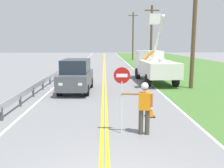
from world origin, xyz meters
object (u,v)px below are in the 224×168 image
(utility_bucket_truck, at_px, (154,64))
(oncoming_suv_nearest, at_px, (76,75))
(utility_pole_mid, at_px, (151,36))
(traffic_cone_lead, at_px, (150,109))
(utility_pole_near, at_px, (194,26))
(flagger_worker, at_px, (144,105))
(utility_pole_far, at_px, (133,35))
(traffic_cone_mid, at_px, (147,98))
(stop_sign_paddle, at_px, (122,85))

(utility_bucket_truck, height_order, oncoming_suv_nearest, utility_bucket_truck)
(utility_pole_mid, relative_size, traffic_cone_lead, 11.00)
(utility_pole_near, bearing_deg, oncoming_suv_nearest, -173.51)
(flagger_worker, height_order, traffic_cone_lead, flagger_worker)
(utility_pole_far, bearing_deg, traffic_cone_mid, -95.30)
(utility_pole_far, height_order, traffic_cone_mid, utility_pole_far)
(flagger_worker, height_order, utility_pole_mid, utility_pole_mid)
(utility_bucket_truck, height_order, utility_pole_near, utility_pole_near)
(utility_pole_near, relative_size, utility_pole_far, 0.93)
(stop_sign_paddle, distance_m, traffic_cone_lead, 2.75)
(utility_bucket_truck, bearing_deg, oncoming_suv_nearest, -144.86)
(utility_pole_far, relative_size, traffic_cone_lead, 12.66)
(stop_sign_paddle, xyz_separation_m, utility_pole_near, (5.49, 8.69, 2.59))
(utility_pole_near, distance_m, utility_pole_far, 30.66)
(traffic_cone_lead, height_order, traffic_cone_mid, same)
(oncoming_suv_nearest, height_order, utility_pole_mid, utility_pole_mid)
(oncoming_suv_nearest, height_order, utility_pole_near, utility_pole_near)
(flagger_worker, xyz_separation_m, utility_pole_near, (4.73, 8.80, 3.26))
(oncoming_suv_nearest, bearing_deg, flagger_worker, -67.95)
(utility_bucket_truck, height_order, utility_pole_far, utility_pole_far)
(oncoming_suv_nearest, relative_size, traffic_cone_mid, 6.66)
(utility_pole_near, xyz_separation_m, utility_pole_mid, (-0.24, 14.16, -0.27))
(traffic_cone_mid, bearing_deg, traffic_cone_lead, -95.91)
(flagger_worker, height_order, oncoming_suv_nearest, oncoming_suv_nearest)
(traffic_cone_mid, bearing_deg, flagger_worker, -101.03)
(traffic_cone_mid, bearing_deg, stop_sign_paddle, -111.08)
(flagger_worker, relative_size, utility_pole_far, 0.21)
(utility_bucket_truck, height_order, traffic_cone_mid, utility_bucket_truck)
(utility_pole_mid, bearing_deg, utility_pole_far, 91.40)
(stop_sign_paddle, distance_m, utility_pole_near, 10.60)
(flagger_worker, bearing_deg, traffic_cone_lead, 73.82)
(utility_pole_near, distance_m, traffic_cone_lead, 8.84)
(flagger_worker, bearing_deg, oncoming_suv_nearest, 112.05)
(traffic_cone_lead, bearing_deg, utility_pole_mid, 79.45)
(traffic_cone_lead, distance_m, traffic_cone_mid, 2.17)
(oncoming_suv_nearest, distance_m, utility_pole_near, 8.61)
(traffic_cone_lead, bearing_deg, flagger_worker, -106.18)
(stop_sign_paddle, bearing_deg, oncoming_suv_nearest, 107.39)
(utility_pole_far, bearing_deg, flagger_worker, -95.92)
(oncoming_suv_nearest, bearing_deg, utility_pole_near, 6.49)
(utility_bucket_truck, distance_m, traffic_cone_mid, 8.13)
(traffic_cone_lead, bearing_deg, utility_pole_near, 58.46)
(flagger_worker, xyz_separation_m, traffic_cone_mid, (0.82, 4.22, -0.71))
(utility_pole_near, bearing_deg, stop_sign_paddle, -122.31)
(flagger_worker, xyz_separation_m, traffic_cone_lead, (0.60, 2.06, -0.71))
(utility_pole_mid, relative_size, utility_pole_far, 0.87)
(utility_bucket_truck, bearing_deg, utility_pole_far, 87.12)
(flagger_worker, bearing_deg, utility_pole_far, 84.08)
(utility_bucket_truck, relative_size, oncoming_suv_nearest, 1.48)
(utility_pole_far, bearing_deg, utility_pole_near, -88.80)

